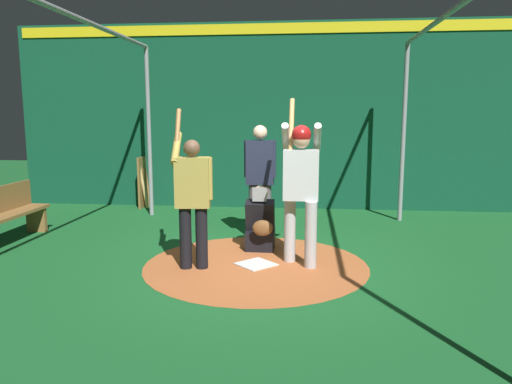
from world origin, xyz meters
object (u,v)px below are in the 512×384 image
at_px(home_plate, 256,264).
at_px(bench, 1,215).
at_px(batter, 301,181).
at_px(catcher, 260,225).
at_px(umpire, 260,175).
at_px(visitor, 192,195).
at_px(bat_rack, 144,184).

height_order(home_plate, bench, bench).
height_order(batter, catcher, batter).
height_order(umpire, visitor, visitor).
bearing_deg(visitor, home_plate, 97.88).
relative_size(bat_rack, bench, 0.55).
relative_size(visitor, bat_rack, 1.89).
xyz_separation_m(visitor, bench, (-0.78, -3.07, -0.48)).
height_order(home_plate, bat_rack, bat_rack).
bearing_deg(home_plate, batter, 100.50).
relative_size(home_plate, batter, 0.20).
relative_size(batter, bench, 1.11).
relative_size(home_plate, bench, 0.22).
bearing_deg(bat_rack, umpire, 48.46).
distance_m(umpire, bench, 3.88).
bearing_deg(bat_rack, visitor, 26.53).
relative_size(umpire, visitor, 0.88).
height_order(home_plate, batter, batter).
distance_m(catcher, visitor, 1.31).
xyz_separation_m(batter, umpire, (-1.30, -0.64, -0.10)).
height_order(umpire, bench, umpire).
height_order(home_plate, catcher, catcher).
bearing_deg(umpire, batter, 26.16).
distance_m(home_plate, bench, 3.91).
relative_size(batter, catcher, 2.29).
bearing_deg(bat_rack, home_plate, 36.13).
bearing_deg(catcher, bench, -88.12).
distance_m(batter, bench, 4.46).
distance_m(visitor, bench, 3.20).
xyz_separation_m(batter, catcher, (-0.61, -0.56, -0.73)).
relative_size(catcher, umpire, 0.53).
bearing_deg(home_plate, bench, -98.68).
height_order(batter, bench, batter).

